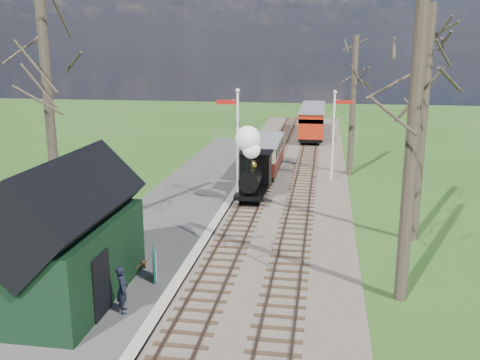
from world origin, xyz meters
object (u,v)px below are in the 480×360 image
at_px(semaphore_far, 335,129).
at_px(locomotive, 253,167).
at_px(station_shed, 68,238).
at_px(red_carriage_b, 313,117).
at_px(semaphore_near, 236,138).
at_px(coach, 265,154).
at_px(bench, 129,263).
at_px(person, 122,289).
at_px(sign_board, 154,265).
at_px(red_carriage_a, 312,125).

relative_size(semaphore_far, locomotive, 1.37).
relative_size(station_shed, red_carriage_b, 1.16).
bearing_deg(semaphore_near, locomotive, 49.03).
height_order(semaphore_near, semaphore_far, semaphore_near).
distance_m(coach, bench, 17.11).
bearing_deg(bench, coach, 79.54).
bearing_deg(person, semaphore_near, -26.29).
bearing_deg(semaphore_near, station_shed, -106.38).
height_order(coach, person, coach).
bearing_deg(sign_board, semaphore_near, 83.10).
bearing_deg(red_carriage_a, locomotive, -97.70).
bearing_deg(red_carriage_a, sign_board, -98.61).
height_order(station_shed, coach, station_shed).
bearing_deg(coach, red_carriage_b, 82.11).
bearing_deg(red_carriage_b, bench, -99.11).
xyz_separation_m(semaphore_near, red_carriage_b, (3.37, 25.70, -2.04)).
distance_m(bench, person, 2.96).
xyz_separation_m(station_shed, semaphore_far, (8.67, 18.00, 1.08)).
bearing_deg(coach, semaphore_near, -96.33).
distance_m(station_shed, sign_board, 3.24).
distance_m(station_shed, red_carriage_b, 38.33).
xyz_separation_m(semaphore_far, locomotive, (-4.39, -5.13, -1.42)).
xyz_separation_m(locomotive, person, (-2.24, -13.56, -0.98)).
distance_m(semaphore_near, red_carriage_b, 26.00).
bearing_deg(person, sign_board, -25.24).
bearing_deg(station_shed, red_carriage_a, 77.91).
bearing_deg(person, coach, -26.17).
relative_size(red_carriage_a, sign_board, 4.72).
xyz_separation_m(coach, red_carriage_b, (2.60, 18.77, 0.16)).
bearing_deg(sign_board, person, -95.60).
bearing_deg(bench, red_carriage_b, 80.89).
bearing_deg(semaphore_far, person, -109.51).
bearing_deg(person, station_shed, 51.73).
height_order(station_shed, red_carriage_b, station_shed).
height_order(coach, red_carriage_b, red_carriage_b).
distance_m(station_shed, semaphore_far, 20.01).
bearing_deg(locomotive, semaphore_far, 49.46).
distance_m(coach, red_carriage_a, 13.52).
bearing_deg(semaphore_near, red_carriage_a, 80.53).
bearing_deg(red_carriage_a, bench, -100.74).
bearing_deg(sign_board, red_carriage_b, 82.69).
distance_m(semaphore_near, bench, 10.59).
bearing_deg(station_shed, red_carriage_b, 79.63).
height_order(station_shed, locomotive, station_shed).
relative_size(locomotive, sign_board, 3.61).
distance_m(red_carriage_a, bench, 30.63).
bearing_deg(locomotive, person, -99.36).
height_order(semaphore_near, person, semaphore_near).
relative_size(locomotive, coach, 0.62).
bearing_deg(bench, station_shed, -119.34).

